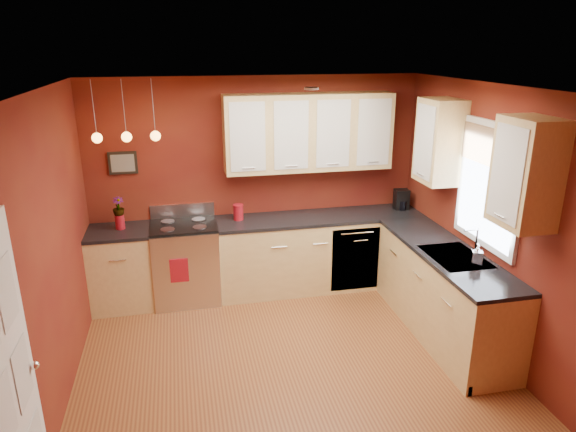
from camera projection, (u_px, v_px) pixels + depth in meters
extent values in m
plane|color=brown|center=(295.00, 377.00, 4.78)|extent=(4.20, 4.20, 0.00)
cube|color=white|center=(296.00, 91.00, 3.94)|extent=(4.00, 4.20, 0.02)
cube|color=maroon|center=(257.00, 184.00, 6.30)|extent=(4.00, 0.02, 2.60)
cube|color=maroon|center=(396.00, 412.00, 2.42)|extent=(4.00, 0.02, 2.60)
cube|color=maroon|center=(44.00, 268.00, 3.96)|extent=(0.02, 4.20, 2.60)
cube|color=maroon|center=(505.00, 230.00, 4.76)|extent=(0.02, 4.20, 2.60)
cube|color=#DCBC76|center=(122.00, 269.00, 5.97)|extent=(0.70, 0.60, 0.90)
cube|color=#DCBC76|center=(320.00, 253.00, 6.45)|extent=(2.54, 0.60, 0.90)
cube|color=#DCBC76|center=(443.00, 294.00, 5.39)|extent=(0.60, 2.10, 0.90)
cube|color=black|center=(118.00, 232.00, 5.82)|extent=(0.70, 0.62, 0.04)
cube|color=black|center=(320.00, 217.00, 6.30)|extent=(2.54, 0.62, 0.04)
cube|color=black|center=(447.00, 252.00, 5.24)|extent=(0.62, 2.10, 0.04)
cube|color=silver|center=(186.00, 263.00, 6.11)|extent=(0.76, 0.64, 0.92)
cube|color=black|center=(187.00, 272.00, 5.83)|extent=(0.55, 0.02, 0.32)
cylinder|color=silver|center=(185.00, 253.00, 5.74)|extent=(0.60, 0.02, 0.02)
cube|color=black|center=(184.00, 226.00, 5.96)|extent=(0.76, 0.60, 0.03)
cylinder|color=gray|center=(167.00, 229.00, 5.79)|extent=(0.16, 0.16, 0.01)
cylinder|color=gray|center=(200.00, 227.00, 5.86)|extent=(0.16, 0.16, 0.01)
cylinder|color=gray|center=(168.00, 221.00, 6.05)|extent=(0.16, 0.16, 0.01)
cylinder|color=gray|center=(199.00, 219.00, 6.12)|extent=(0.16, 0.16, 0.01)
cube|color=silver|center=(182.00, 210.00, 6.21)|extent=(0.76, 0.04, 0.16)
cube|color=silver|center=(355.00, 259.00, 6.25)|extent=(0.60, 0.02, 0.80)
cube|color=gray|center=(455.00, 259.00, 5.10)|extent=(0.50, 0.70, 0.05)
cube|color=black|center=(446.00, 253.00, 5.26)|extent=(0.42, 0.30, 0.02)
cube|color=black|center=(464.00, 266.00, 4.95)|extent=(0.42, 0.30, 0.02)
cylinder|color=white|center=(477.00, 241.00, 5.09)|extent=(0.02, 0.02, 0.28)
cylinder|color=white|center=(472.00, 230.00, 5.04)|extent=(0.16, 0.02, 0.02)
cube|color=white|center=(489.00, 186.00, 4.92)|extent=(0.04, 1.02, 1.22)
cube|color=white|center=(488.00, 186.00, 4.92)|extent=(0.01, 0.90, 1.10)
cube|color=#876143|center=(491.00, 148.00, 4.80)|extent=(0.02, 0.96, 0.36)
cube|color=white|center=(8.00, 396.00, 2.94)|extent=(0.06, 0.82, 2.05)
cube|color=silver|center=(7.00, 292.00, 2.93)|extent=(0.00, 0.28, 0.40)
cube|color=silver|center=(5.00, 413.00, 2.77)|extent=(0.00, 0.28, 0.40)
cube|color=silver|center=(23.00, 373.00, 3.11)|extent=(0.00, 0.28, 0.40)
sphere|color=white|center=(34.00, 365.00, 3.27)|extent=(0.06, 0.06, 0.06)
cube|color=#DCBC76|center=(309.00, 132.00, 6.06)|extent=(2.00, 0.35, 0.90)
cube|color=#DCBC76|center=(477.00, 155.00, 4.82)|extent=(0.35, 1.95, 0.90)
cube|color=black|center=(123.00, 163.00, 5.86)|extent=(0.32, 0.03, 0.26)
cylinder|color=gray|center=(94.00, 109.00, 5.31)|extent=(0.01, 0.01, 0.60)
sphere|color=#FFA53F|center=(97.00, 138.00, 5.41)|extent=(0.11, 0.11, 0.11)
cylinder|color=gray|center=(124.00, 108.00, 5.37)|extent=(0.01, 0.01, 0.60)
sphere|color=#FFA53F|center=(127.00, 137.00, 5.47)|extent=(0.11, 0.11, 0.11)
cylinder|color=gray|center=(153.00, 108.00, 5.43)|extent=(0.01, 0.01, 0.60)
sphere|color=#FFA53F|center=(156.00, 136.00, 5.53)|extent=(0.11, 0.11, 0.11)
cylinder|color=maroon|center=(238.00, 213.00, 6.12)|extent=(0.12, 0.12, 0.17)
cylinder|color=maroon|center=(238.00, 205.00, 6.09)|extent=(0.13, 0.13, 0.02)
cylinder|color=maroon|center=(120.00, 222.00, 5.82)|extent=(0.10, 0.10, 0.17)
imported|color=maroon|center=(118.00, 207.00, 5.77)|extent=(0.16, 0.16, 0.23)
cube|color=black|center=(401.00, 199.00, 6.52)|extent=(0.19, 0.16, 0.25)
cylinder|color=black|center=(403.00, 205.00, 6.50)|extent=(0.10, 0.10, 0.12)
imported|color=white|center=(477.00, 255.00, 4.86)|extent=(0.13, 0.13, 0.21)
cube|color=maroon|center=(179.00, 271.00, 5.77)|extent=(0.20, 0.01, 0.28)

